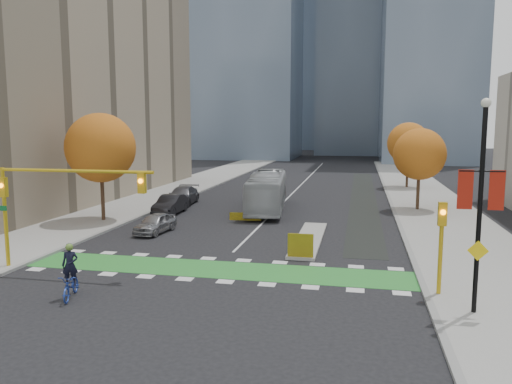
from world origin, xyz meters
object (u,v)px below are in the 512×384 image
at_px(traffic_signal_east, 441,234).
at_px(banner_lamppost, 480,198).
at_px(hazard_board, 300,245).
at_px(traffic_signal_west, 49,192).
at_px(bus, 267,191).
at_px(parked_car_a, 155,223).
at_px(parked_car_b, 170,205).
at_px(parked_car_c, 182,196).
at_px(tree_east_far, 408,143).
at_px(tree_west, 101,148).
at_px(cyclist, 71,280).
at_px(tree_east_near, 420,154).

height_order(traffic_signal_east, banner_lamppost, banner_lamppost).
height_order(hazard_board, traffic_signal_west, traffic_signal_west).
bearing_deg(bus, banner_lamppost, -67.43).
distance_m(bus, parked_car_a, 12.11).
xyz_separation_m(parked_car_a, parked_car_b, (-1.71, 7.17, 0.11)).
bearing_deg(parked_car_a, bus, 67.34).
bearing_deg(parked_car_c, traffic_signal_west, -92.54).
bearing_deg(traffic_signal_west, bus, 70.25).
bearing_deg(hazard_board, tree_east_far, 75.88).
distance_m(tree_west, parked_car_b, 7.42).
bearing_deg(cyclist, tree_west, 97.34).
height_order(traffic_signal_west, banner_lamppost, banner_lamppost).
height_order(banner_lamppost, cyclist, banner_lamppost).
bearing_deg(tree_east_near, parked_car_b, -163.94).
height_order(banner_lamppost, bus, banner_lamppost).
height_order(tree_east_far, parked_car_a, tree_east_far).
relative_size(cyclist, parked_car_a, 0.60).
relative_size(traffic_signal_east, parked_car_c, 0.74).
distance_m(traffic_signal_east, bus, 23.05).
relative_size(banner_lamppost, parked_car_a, 2.08).
relative_size(traffic_signal_east, cyclist, 1.73).
bearing_deg(cyclist, tree_east_near, 39.97).
relative_size(tree_east_far, banner_lamppost, 0.92).
bearing_deg(traffic_signal_west, parked_car_b, 90.98).
distance_m(traffic_signal_west, parked_car_a, 10.20).
bearing_deg(cyclist, tree_east_far, 50.52).
distance_m(tree_east_far, parked_car_c, 27.65).
distance_m(tree_east_near, traffic_signal_east, 22.66).
bearing_deg(tree_east_far, traffic_signal_west, -117.95).
bearing_deg(bus, traffic_signal_east, -67.21).
height_order(traffic_signal_east, parked_car_a, traffic_signal_east).
bearing_deg(traffic_signal_east, traffic_signal_west, -179.99).
bearing_deg(banner_lamppost, traffic_signal_east, 116.61).
bearing_deg(parked_car_b, hazard_board, -45.83).
xyz_separation_m(tree_west, banner_lamppost, (23.50, -14.50, -1.01)).
relative_size(traffic_signal_west, bus, 0.72).
xyz_separation_m(cyclist, bus, (4.10, 23.48, 0.86)).
bearing_deg(traffic_signal_east, banner_lamppost, -63.39).
relative_size(tree_east_far, bus, 0.64).
height_order(hazard_board, cyclist, cyclist).
xyz_separation_m(tree_east_far, banner_lamppost, (-1.00, -40.50, -0.63)).
distance_m(tree_east_near, traffic_signal_west, 30.08).
xyz_separation_m(tree_east_near, traffic_signal_east, (-1.50, -22.51, -2.13)).
bearing_deg(tree_west, cyclist, -65.64).
distance_m(tree_east_near, parked_car_c, 21.40).
distance_m(hazard_board, parked_car_b, 17.11).
height_order(tree_east_near, parked_car_b, tree_east_near).
bearing_deg(parked_car_c, traffic_signal_east, -53.41).
height_order(tree_east_far, traffic_signal_west, tree_east_far).
distance_m(tree_east_far, traffic_signal_west, 43.61).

